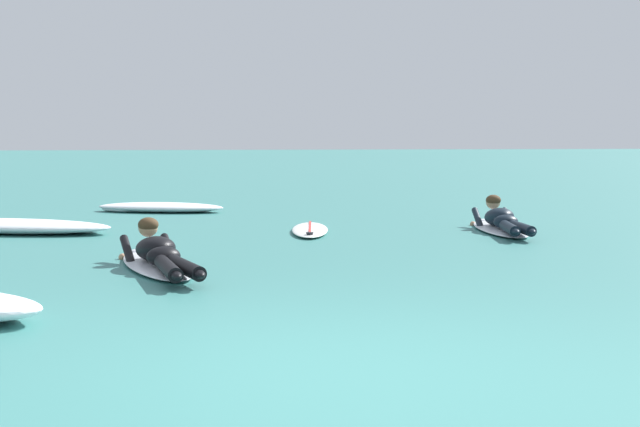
{
  "coord_description": "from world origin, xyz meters",
  "views": [
    {
      "loc": [
        -0.74,
        -5.1,
        1.39
      ],
      "look_at": [
        0.74,
        6.08,
        0.38
      ],
      "focal_mm": 50.31,
      "sensor_mm": 36.0,
      "label": 1
    }
  ],
  "objects": [
    {
      "name": "surfer_far",
      "position": [
        3.45,
        7.02,
        0.13
      ],
      "size": [
        0.82,
        2.6,
        0.54
      ],
      "color": "silver",
      "rests_on": "ground"
    },
    {
      "name": "drifting_surfboard",
      "position": [
        0.77,
        7.35,
        0.03
      ],
      "size": [
        0.74,
        2.01,
        0.16
      ],
      "color": "white",
      "rests_on": "ground"
    },
    {
      "name": "surfer_near",
      "position": [
        -1.18,
        4.09,
        0.13
      ],
      "size": [
        1.1,
        2.64,
        0.54
      ],
      "color": "silver",
      "rests_on": "ground"
    },
    {
      "name": "whitewater_front",
      "position": [
        -1.46,
        10.92,
        0.08
      ],
      "size": [
        2.42,
        1.43,
        0.17
      ],
      "color": "white",
      "rests_on": "ground"
    },
    {
      "name": "ground_plane",
      "position": [
        0.0,
        10.0,
        0.0
      ],
      "size": [
        120.0,
        120.0,
        0.0
      ],
      "primitive_type": "plane",
      "color": "#387A75"
    },
    {
      "name": "whitewater_back",
      "position": [
        -3.43,
        7.81,
        0.09
      ],
      "size": [
        3.18,
        1.82,
        0.2
      ],
      "color": "white",
      "rests_on": "ground"
    }
  ]
}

